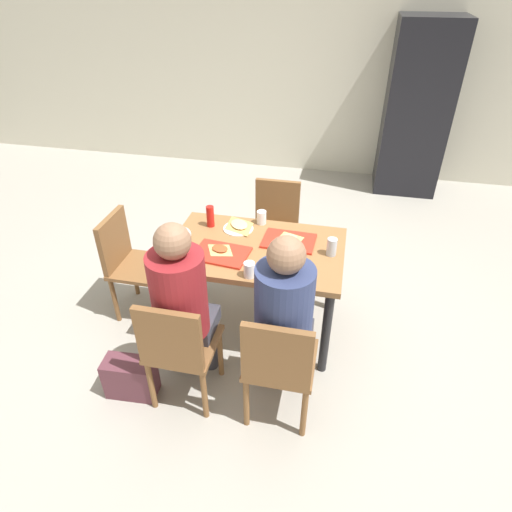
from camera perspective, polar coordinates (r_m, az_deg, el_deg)
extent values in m
cube|color=#9E998E|center=(3.43, 0.00, -9.15)|extent=(10.00, 10.00, 0.02)
cube|color=beige|center=(5.74, 7.46, 24.47)|extent=(10.00, 0.10, 2.80)
cube|color=olive|center=(2.99, 0.00, 0.83)|extent=(1.20, 0.78, 0.04)
cylinder|color=black|center=(3.10, -11.18, -6.91)|extent=(0.06, 0.06, 0.68)
cylinder|color=black|center=(2.91, 9.15, -9.92)|extent=(0.06, 0.06, 0.68)
cylinder|color=black|center=(3.58, -7.31, -0.16)|extent=(0.06, 0.06, 0.68)
cylinder|color=black|center=(3.42, 10.05, -2.31)|extent=(0.06, 0.06, 0.68)
cube|color=brown|center=(2.73, -9.44, -11.32)|extent=(0.40, 0.40, 0.03)
cube|color=brown|center=(2.46, -11.36, -10.67)|extent=(0.38, 0.04, 0.40)
cylinder|color=brown|center=(3.04, -10.99, -11.39)|extent=(0.04, 0.04, 0.40)
cylinder|color=brown|center=(2.95, -4.71, -12.56)|extent=(0.04, 0.04, 0.40)
cylinder|color=brown|center=(2.84, -13.58, -16.09)|extent=(0.04, 0.04, 0.40)
cylinder|color=brown|center=(2.74, -6.79, -17.59)|extent=(0.04, 0.04, 0.40)
cube|color=brown|center=(2.61, 3.29, -13.44)|extent=(0.40, 0.40, 0.03)
cube|color=brown|center=(2.33, 2.71, -13.08)|extent=(0.38, 0.04, 0.40)
cylinder|color=brown|center=(2.90, 0.31, -13.39)|extent=(0.04, 0.04, 0.40)
cylinder|color=brown|center=(2.87, 7.17, -14.35)|extent=(0.04, 0.04, 0.40)
cylinder|color=brown|center=(2.69, -1.27, -18.62)|extent=(0.04, 0.04, 0.40)
cylinder|color=brown|center=(2.66, 6.32, -19.75)|extent=(0.04, 0.04, 0.40)
cube|color=brown|center=(3.71, 2.27, 2.89)|extent=(0.40, 0.40, 0.03)
cube|color=brown|center=(3.76, 2.84, 7.08)|extent=(0.38, 0.04, 0.40)
cylinder|color=brown|center=(3.67, 4.33, -1.64)|extent=(0.04, 0.04, 0.40)
cylinder|color=brown|center=(3.72, -0.86, -1.00)|extent=(0.04, 0.04, 0.40)
cylinder|color=brown|center=(3.95, 5.07, 1.18)|extent=(0.04, 0.04, 0.40)
cylinder|color=brown|center=(3.99, 0.24, 1.75)|extent=(0.04, 0.04, 0.40)
cube|color=brown|center=(3.42, -14.88, -1.42)|extent=(0.40, 0.40, 0.03)
cube|color=brown|center=(3.38, -18.15, 1.94)|extent=(0.04, 0.38, 0.40)
cylinder|color=brown|center=(3.60, -10.82, -3.04)|extent=(0.04, 0.04, 0.40)
cylinder|color=brown|center=(3.36, -12.92, -6.44)|extent=(0.04, 0.04, 0.40)
cylinder|color=brown|center=(3.73, -15.67, -2.31)|extent=(0.04, 0.04, 0.40)
cylinder|color=brown|center=(3.50, -18.03, -5.52)|extent=(0.04, 0.04, 0.40)
cylinder|color=#383842|center=(3.04, -9.01, -10.72)|extent=(0.10, 0.10, 0.43)
cylinder|color=#383842|center=(3.00, -6.08, -11.25)|extent=(0.10, 0.10, 0.43)
cube|color=#383842|center=(2.77, -8.63, -8.52)|extent=(0.32, 0.28, 0.10)
cylinder|color=maroon|center=(2.49, -10.08, -4.92)|extent=(0.32, 0.32, 0.52)
sphere|color=#8C664C|center=(2.29, -10.94, 1.90)|extent=(0.20, 0.20, 0.20)
cylinder|color=#383842|center=(2.92, 2.34, -12.60)|extent=(0.10, 0.10, 0.43)
cylinder|color=#383842|center=(2.91, 5.52, -13.05)|extent=(0.10, 0.10, 0.43)
cube|color=#383842|center=(2.65, 3.81, -10.46)|extent=(0.32, 0.28, 0.10)
cylinder|color=navy|center=(2.36, 3.66, -6.93)|extent=(0.32, 0.32, 0.52)
sphere|color=#8C664C|center=(2.15, 4.00, 0.12)|extent=(0.20, 0.20, 0.20)
cube|color=red|center=(2.90, -4.61, 0.32)|extent=(0.39, 0.30, 0.02)
cube|color=red|center=(3.04, 4.33, 1.99)|extent=(0.37, 0.27, 0.02)
cylinder|color=white|center=(3.19, -2.34, 3.64)|extent=(0.22, 0.22, 0.01)
cylinder|color=white|center=(2.77, 2.68, -1.58)|extent=(0.22, 0.22, 0.01)
pyramid|color=#DBAD60|center=(2.92, -4.74, 0.86)|extent=(0.20, 0.19, 0.01)
ellipsoid|color=#B74723|center=(2.92, -4.75, 1.03)|extent=(0.14, 0.13, 0.01)
pyramid|color=#DBAD60|center=(3.03, 4.40, 2.25)|extent=(0.21, 0.22, 0.01)
ellipsoid|color=#D8C67F|center=(3.03, 4.41, 2.41)|extent=(0.15, 0.15, 0.01)
pyramid|color=tan|center=(3.20, -2.20, 4.04)|extent=(0.27, 0.28, 0.01)
ellipsoid|color=#D8C67F|center=(3.20, -2.21, 4.20)|extent=(0.19, 0.20, 0.01)
cylinder|color=white|center=(3.23, 0.73, 5.09)|extent=(0.07, 0.07, 0.10)
cylinder|color=white|center=(2.67, -0.88, -1.82)|extent=(0.07, 0.07, 0.10)
cylinder|color=#B7BCC6|center=(2.91, 9.91, 1.19)|extent=(0.07, 0.07, 0.12)
cylinder|color=red|center=(3.20, -6.01, 5.20)|extent=(0.06, 0.06, 0.16)
sphere|color=silver|center=(3.06, -9.41, 2.82)|extent=(0.10, 0.10, 0.10)
cube|color=#592D38|center=(2.99, -16.12, -15.07)|extent=(0.33, 0.18, 0.28)
cube|color=black|center=(5.51, 20.32, 17.56)|extent=(0.70, 0.60, 1.90)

